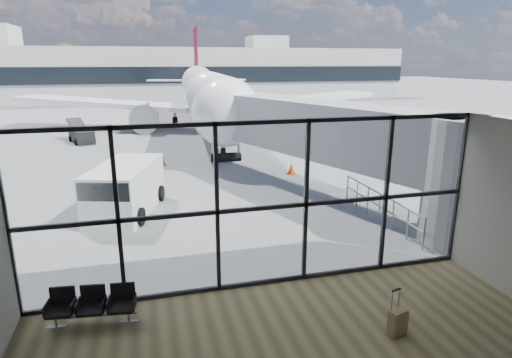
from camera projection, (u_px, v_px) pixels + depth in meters
name	position (u px, v px, depth m)	size (l,w,h in m)	color
ground	(169.00, 115.00, 49.01)	(220.00, 220.00, 0.00)	slate
lounge_shell	(347.00, 280.00, 6.54)	(12.02, 8.01, 4.51)	brown
glass_curtain_wall	(263.00, 206.00, 11.12)	(12.10, 0.12, 4.50)	white
jet_bridge	(326.00, 135.00, 18.79)	(8.00, 16.50, 4.33)	gray
apron_railing	(380.00, 203.00, 16.17)	(0.06, 5.46, 1.11)	gray
far_terminal	(155.00, 73.00, 68.24)	(80.00, 12.20, 11.00)	#B0B0AB
tree_4	(29.00, 66.00, 72.28)	(5.61, 5.61, 8.07)	#382619
tree_5	(66.00, 62.00, 73.60)	(6.27, 6.27, 9.03)	#382619
seating_row	(92.00, 303.00, 9.89)	(1.98, 0.78, 0.88)	gray
suitcase	(398.00, 322.00, 9.44)	(0.45, 0.37, 1.08)	olive
airliner	(206.00, 92.00, 40.39)	(33.97, 39.41, 10.15)	white
service_van	(125.00, 189.00, 17.00)	(3.19, 4.87, 1.95)	white
belt_loader	(81.00, 135.00, 32.20)	(2.36, 3.76, 1.64)	black
traffic_cone_a	(162.00, 160.00, 25.20)	(0.44, 0.44, 0.63)	#D0650A
traffic_cone_c	(291.00, 169.00, 23.08)	(0.45, 0.45, 0.64)	red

